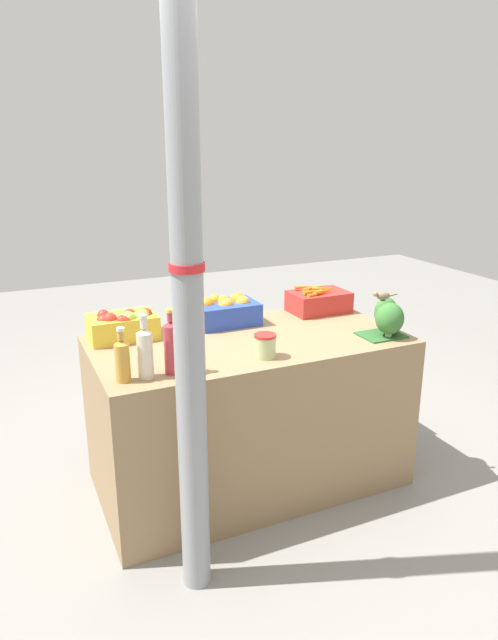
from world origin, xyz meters
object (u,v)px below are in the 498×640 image
(support_pole, at_px, (187,283))
(sparrow_bird, at_px, (382,296))
(orange_crate, at_px, (228,310))
(carrot_crate, at_px, (319,301))
(juice_bottle_amber, at_px, (122,359))
(apple_crate, at_px, (123,324))
(broccoli_pile, at_px, (389,318))
(juice_bottle_ruby, at_px, (172,346))
(pickle_jar, at_px, (265,346))
(juice_bottle_cloudy, at_px, (145,351))

(support_pole, distance_m, sparrow_bird, 1.23)
(orange_crate, bearing_deg, carrot_crate, -0.50)
(carrot_crate, distance_m, juice_bottle_amber, 1.39)
(apple_crate, height_order, broccoli_pile, broccoli_pile)
(broccoli_pile, xyz_separation_m, juice_bottle_ruby, (-1.17, -0.04, 0.03))
(broccoli_pile, relative_size, pickle_jar, 2.06)
(apple_crate, distance_m, juice_bottle_amber, 0.55)
(orange_crate, height_order, broccoli_pile, broccoli_pile)
(apple_crate, bearing_deg, carrot_crate, 0.45)
(broccoli_pile, distance_m, sparrow_bird, 0.13)
(broccoli_pile, bearing_deg, carrot_crate, 101.82)
(sparrow_bird, bearing_deg, support_pole, 29.77)
(apple_crate, bearing_deg, juice_bottle_ruby, -80.37)
(sparrow_bird, bearing_deg, juice_bottle_ruby, 14.13)
(juice_bottle_amber, height_order, sparrow_bird, sparrow_bird)
(orange_crate, bearing_deg, support_pole, -120.28)
(orange_crate, xyz_separation_m, broccoli_pile, (0.68, -0.52, 0.01))
(juice_bottle_cloudy, bearing_deg, pickle_jar, 0.65)
(juice_bottle_amber, distance_m, pickle_jar, 0.66)
(carrot_crate, xyz_separation_m, sparrow_bird, (0.06, -0.51, 0.15))
(broccoli_pile, height_order, juice_bottle_cloudy, juice_bottle_cloudy)
(sparrow_bird, bearing_deg, pickle_jar, 14.86)
(orange_crate, relative_size, juice_bottle_amber, 1.43)
(orange_crate, relative_size, sparrow_bird, 2.49)
(apple_crate, xyz_separation_m, juice_bottle_amber, (-0.12, -0.54, 0.02))
(carrot_crate, xyz_separation_m, juice_bottle_amber, (-1.27, -0.55, 0.03))
(juice_bottle_cloudy, bearing_deg, juice_bottle_ruby, -0.00)
(orange_crate, relative_size, pickle_jar, 3.00)
(apple_crate, distance_m, orange_crate, 0.58)
(apple_crate, relative_size, juice_bottle_cloudy, 1.21)
(juice_bottle_amber, xyz_separation_m, juice_bottle_ruby, (0.21, 0.00, 0.03))
(juice_bottle_amber, relative_size, juice_bottle_cloudy, 0.85)
(orange_crate, bearing_deg, juice_bottle_ruby, -131.23)
(juice_bottle_ruby, bearing_deg, orange_crate, 48.77)
(juice_bottle_ruby, xyz_separation_m, pickle_jar, (0.45, 0.01, -0.07))
(juice_bottle_amber, distance_m, juice_bottle_cloudy, 0.10)
(apple_crate, xyz_separation_m, sparrow_bird, (1.21, -0.50, 0.14))
(apple_crate, relative_size, pickle_jar, 3.00)
(carrot_crate, bearing_deg, sparrow_bird, -83.56)
(apple_crate, xyz_separation_m, carrot_crate, (1.15, 0.01, -0.01))
(apple_crate, distance_m, broccoli_pile, 1.36)
(orange_crate, distance_m, juice_bottle_amber, 0.89)
(juice_bottle_amber, height_order, pickle_jar, juice_bottle_amber)
(juice_bottle_amber, bearing_deg, sparrow_bird, 1.61)
(broccoli_pile, distance_m, juice_bottle_ruby, 1.17)
(support_pole, relative_size, carrot_crate, 7.68)
(broccoli_pile, height_order, pickle_jar, broccoli_pile)
(pickle_jar, bearing_deg, sparrow_bird, 2.64)
(support_pole, xyz_separation_m, juice_bottle_amber, (-0.18, 0.33, -0.38))
(support_pole, height_order, juice_bottle_cloudy, support_pole)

